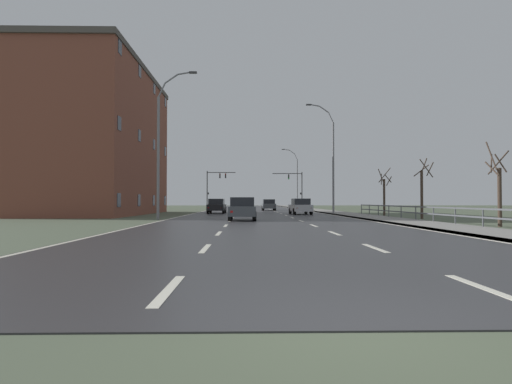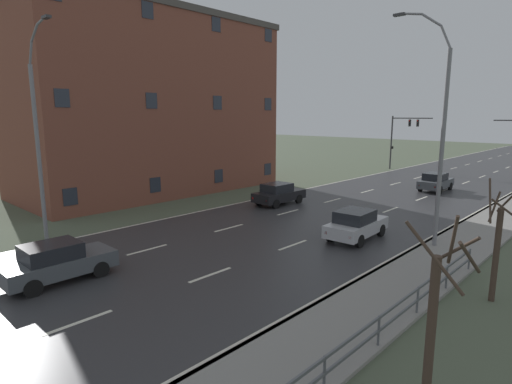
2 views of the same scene
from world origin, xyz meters
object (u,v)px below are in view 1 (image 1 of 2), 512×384
at_px(street_lamp_left_bank, 161,147).
at_px(car_near_right, 300,206).
at_px(traffic_signal_right, 297,185).
at_px(street_lamp_midground, 331,160).
at_px(car_far_left, 269,205).
at_px(car_distant, 217,206).
at_px(street_lamp_distant, 296,180).
at_px(brick_building, 97,142).
at_px(car_far_right, 242,209).
at_px(traffic_signal_left, 214,183).

height_order(street_lamp_left_bank, car_near_right, street_lamp_left_bank).
bearing_deg(traffic_signal_right, street_lamp_midground, -89.18).
relative_size(traffic_signal_right, car_far_left, 1.50).
height_order(car_distant, car_near_right, same).
xyz_separation_m(street_lamp_distant, traffic_signal_right, (-0.39, -4.14, -1.09)).
xyz_separation_m(car_near_right, brick_building, (-20.36, 0.93, 6.49)).
bearing_deg(car_far_right, traffic_signal_left, 96.98).
height_order(street_lamp_left_bank, car_far_right, street_lamp_left_bank).
bearing_deg(car_far_left, car_near_right, -83.52).
bearing_deg(traffic_signal_left, traffic_signal_right, -0.64).
xyz_separation_m(street_lamp_distant, brick_building, (-23.71, -31.95, 2.15)).
xyz_separation_m(traffic_signal_right, brick_building, (-23.32, -27.82, 3.24)).
bearing_deg(traffic_signal_left, street_lamp_distant, 15.70).
relative_size(car_near_right, car_far_left, 1.02).
height_order(traffic_signal_right, car_far_left, traffic_signal_right).
bearing_deg(street_lamp_left_bank, car_near_right, 44.44).
distance_m(street_lamp_distant, traffic_signal_left, 14.74).
bearing_deg(car_far_left, street_lamp_left_bank, -108.80).
relative_size(car_near_right, brick_building, 0.20).
bearing_deg(brick_building, car_far_right, -43.34).
xyz_separation_m(car_distant, car_near_right, (8.53, -3.81, 0.00)).
bearing_deg(traffic_signal_left, street_lamp_left_bank, -90.90).
height_order(car_far_left, brick_building, brick_building).
distance_m(traffic_signal_right, car_distant, 27.65).
bearing_deg(car_far_left, brick_building, -138.79).
height_order(traffic_signal_left, brick_building, brick_building).
height_order(street_lamp_distant, traffic_signal_left, street_lamp_distant).
bearing_deg(traffic_signal_left, car_near_right, -69.48).
distance_m(car_near_right, car_far_left, 17.48).
bearing_deg(street_lamp_left_bank, car_far_right, -16.93).
bearing_deg(car_near_right, car_distant, 152.71).
xyz_separation_m(traffic_signal_left, car_near_right, (10.82, -28.90, -3.53)).
xyz_separation_m(street_lamp_distant, street_lamp_left_bank, (-14.80, -44.11, 0.07)).
relative_size(car_far_left, brick_building, 0.19).
bearing_deg(traffic_signal_right, car_far_left, -114.63).
bearing_deg(brick_building, traffic_signal_right, 50.02).
bearing_deg(car_far_right, street_lamp_distant, 78.84).
height_order(street_lamp_midground, traffic_signal_left, street_lamp_midground).
bearing_deg(car_distant, car_far_right, -78.68).
bearing_deg(car_distant, traffic_signal_right, 66.62).
height_order(traffic_signal_right, car_distant, traffic_signal_right).
bearing_deg(traffic_signal_right, traffic_signal_left, 179.36).
bearing_deg(car_far_left, traffic_signal_left, 125.47).
bearing_deg(street_lamp_left_bank, street_lamp_midground, 40.40).
xyz_separation_m(car_far_right, car_far_left, (3.31, 30.34, 0.00)).
relative_size(street_lamp_midground, street_lamp_distant, 1.07).
relative_size(street_lamp_midground, car_far_right, 2.76).
bearing_deg(car_near_right, car_far_left, 94.24).
xyz_separation_m(car_far_right, brick_building, (-14.78, 13.95, 6.49)).
bearing_deg(car_far_right, street_lamp_left_bank, 162.92).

